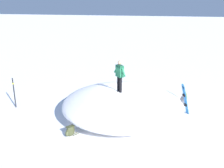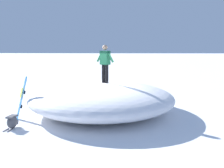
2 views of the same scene
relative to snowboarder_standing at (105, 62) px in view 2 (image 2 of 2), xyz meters
The scene contains 6 objects.
ground 2.26m from the snowboarder_standing, 121.51° to the right, with size 240.00×240.00×0.00m, color white.
snow_mound 1.54m from the snowboarder_standing, 145.87° to the right, with size 6.03×6.24×1.26m, color white.
snowboarder_standing is the anchor object (origin of this frame).
snowboard_primary_upright 3.58m from the snowboarder_standing, 159.88° to the right, with size 0.54×0.48×1.65m.
backpack_near 4.27m from the snowboarder_standing, 142.21° to the right, with size 0.34×0.70×0.45m.
backpack_far 3.59m from the snowboarder_standing, 62.62° to the left, with size 0.46×0.61×0.48m.
Camera 2 is at (1.12, -9.84, 2.72)m, focal length 39.91 mm.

